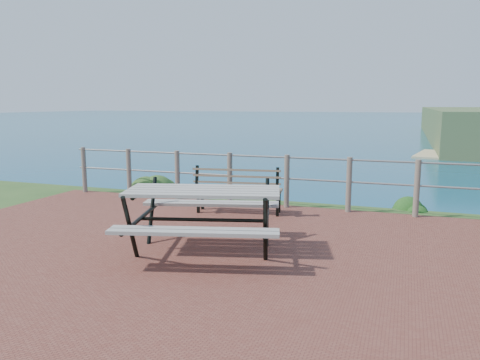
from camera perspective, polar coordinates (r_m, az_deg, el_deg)
The scene contains 7 objects.
ground at distance 5.88m, azimuth -2.40°, elevation -10.23°, with size 10.00×7.00×0.12m, color brown.
ocean at distance 205.15m, azimuth 19.24°, elevation 8.23°, with size 1200.00×1200.00×0.00m, color #136B74.
safety_railing at distance 8.84m, azimuth 5.73°, elevation 0.20°, with size 9.40×0.10×1.00m.
picnic_table at distance 6.18m, azimuth -4.48°, elevation -4.10°, with size 2.13×1.68×0.84m.
park_bench at distance 8.35m, azimuth -0.15°, elevation -0.27°, with size 1.59×0.62×0.87m.
shrub_lip_west at distance 10.68m, azimuth -10.11°, elevation -1.45°, with size 0.85×0.85×0.62m, color #2A4F1D.
shrub_lip_east at distance 9.45m, azimuth 20.60°, elevation -3.31°, with size 0.66×0.66×0.36m, color #194214.
Camera 1 is at (2.09, -5.13, 1.96)m, focal length 35.00 mm.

